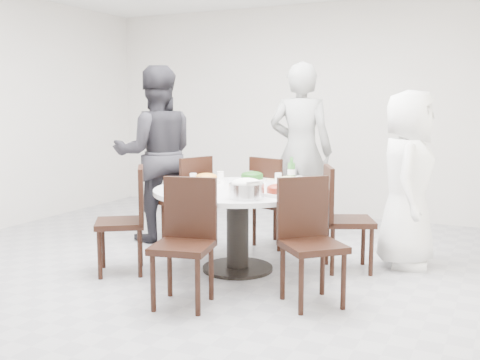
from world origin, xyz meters
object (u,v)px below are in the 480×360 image
at_px(diner_middle, 301,151).
at_px(diner_left, 156,154).
at_px(chair_sw, 120,220).
at_px(chair_se, 313,243).
at_px(diner_right, 408,179).
at_px(chair_n, 277,201).
at_px(chair_s, 182,244).
at_px(dining_table, 238,229).
at_px(chair_nw, 185,200).
at_px(chair_ne, 349,219).
at_px(soup_bowl, 183,189).
at_px(rice_bowl, 246,191).
at_px(beverage_bottle, 291,170).

distance_m(diner_middle, diner_left, 1.60).
height_order(chair_sw, chair_se, same).
bearing_deg(diner_right, diner_middle, 57.00).
distance_m(chair_n, chair_s, 1.95).
distance_m(dining_table, chair_se, 1.05).
height_order(chair_nw, chair_sw, same).
height_order(diner_right, diner_left, diner_left).
distance_m(chair_ne, soup_bowl, 1.52).
bearing_deg(rice_bowl, chair_n, 101.93).
bearing_deg(dining_table, diner_right, 30.73).
bearing_deg(chair_nw, chair_n, 131.01).
distance_m(chair_se, rice_bowl, 0.70).
distance_m(chair_ne, chair_n, 1.06).
distance_m(chair_n, chair_se, 1.76).
distance_m(diner_middle, soup_bowl, 1.94).
relative_size(dining_table, chair_se, 1.58).
distance_m(diner_right, diner_middle, 1.42).
bearing_deg(diner_middle, dining_table, 80.75).
height_order(chair_sw, diner_middle, diner_middle).
xyz_separation_m(chair_s, diner_middle, (0.05, 2.42, 0.50)).
height_order(chair_se, diner_middle, diner_middle).
height_order(chair_n, chair_s, same).
xyz_separation_m(chair_ne, soup_bowl, (-1.19, -0.89, 0.31)).
xyz_separation_m(dining_table, diner_middle, (0.08, 1.44, 0.60)).
xyz_separation_m(chair_se, diner_middle, (-0.81, 1.98, 0.50)).
relative_size(chair_sw, beverage_bottle, 3.78).
xyz_separation_m(dining_table, beverage_bottle, (0.32, 0.51, 0.50)).
distance_m(chair_n, rice_bowl, 1.47).
xyz_separation_m(chair_ne, chair_sw, (-1.81, -0.96, 0.00)).
distance_m(chair_n, diner_left, 1.42).
bearing_deg(diner_right, chair_sw, 114.17).
bearing_deg(chair_se, soup_bowl, 131.56).
xyz_separation_m(dining_table, chair_n, (-0.01, 0.97, 0.10)).
xyz_separation_m(diner_right, diner_left, (-2.65, -0.15, 0.14)).
bearing_deg(chair_n, chair_ne, 167.30).
height_order(dining_table, diner_right, diner_right).
bearing_deg(chair_nw, diner_middle, 149.26).
distance_m(chair_n, diner_middle, 0.69).
relative_size(dining_table, diner_left, 0.79).
xyz_separation_m(chair_nw, diner_middle, (1.00, 0.82, 0.50)).
bearing_deg(chair_sw, diner_left, 164.10).
height_order(diner_right, beverage_bottle, diner_right).
relative_size(diner_right, diner_middle, 0.84).
bearing_deg(soup_bowl, diner_middle, 78.97).
distance_m(chair_se, diner_middle, 2.20).
height_order(chair_s, diner_left, diner_left).
bearing_deg(chair_sw, diner_right, 85.65).
relative_size(dining_table, soup_bowl, 5.81).
xyz_separation_m(soup_bowl, beverage_bottle, (0.61, 0.96, 0.09)).
relative_size(dining_table, diner_right, 0.92).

